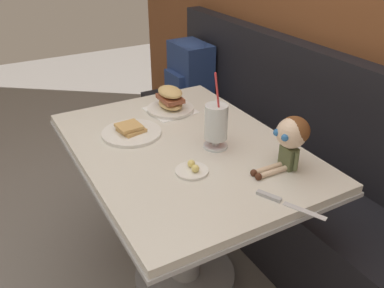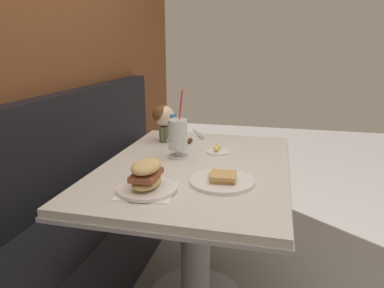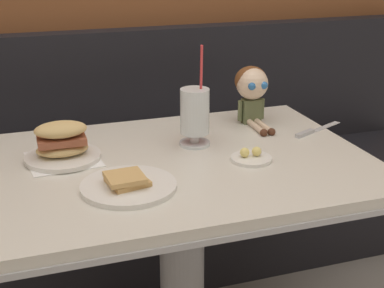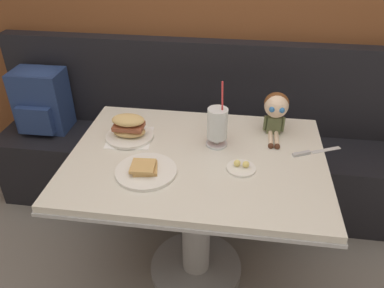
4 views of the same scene
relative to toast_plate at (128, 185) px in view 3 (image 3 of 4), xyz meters
name	(u,v)px [view 3 (image 3 of 4)]	position (x,y,z in m)	size (l,w,h in m)	color
booth_bench	(137,197)	(0.19, 0.78, -0.42)	(2.60, 0.48, 1.00)	black
diner_table	(182,219)	(0.19, 0.15, -0.21)	(1.11, 0.81, 0.74)	silver
toast_plate	(128,185)	(0.00, 0.00, 0.00)	(0.25, 0.25, 0.04)	white
milkshake_glass	(195,114)	(0.27, 0.25, 0.09)	(0.10, 0.10, 0.32)	silver
sandwich_plate	(62,145)	(-0.14, 0.25, 0.03)	(0.22, 0.22, 0.12)	white
butter_saucer	(251,157)	(0.38, 0.08, 0.00)	(0.12, 0.12, 0.04)	white
butter_knife	(311,131)	(0.67, 0.23, -0.01)	(0.22, 0.12, 0.01)	silver
seated_doll	(252,87)	(0.52, 0.40, 0.12)	(0.11, 0.22, 0.20)	#5B6642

